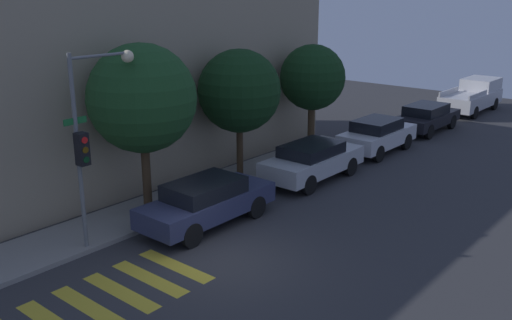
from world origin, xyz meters
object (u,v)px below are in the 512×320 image
Objects in this scene: pickup_truck at (473,96)px; sedan_near_corner at (207,201)px; traffic_light_pole at (91,126)px; sedan_middle at (313,160)px; sedan_tail_of_row at (426,117)px; tree_far_end at (312,78)px; sedan_far_end at (377,135)px; tree_midblock at (239,91)px; tree_near_corner at (142,99)px.

sedan_near_corner is at bearing -180.00° from pickup_truck.
sedan_middle is (8.86, -1.27, -2.77)m from traffic_light_pole.
sedan_middle is at bearing 180.00° from sedan_tail_of_row.
sedan_tail_of_row is 0.95× the size of tree_far_end.
sedan_middle is at bearing 180.00° from sedan_far_end.
tree_far_end is (11.91, 0.93, -0.14)m from traffic_light_pole.
sedan_near_corner is at bearing -151.39° from tree_midblock.
tree_far_end reaches higher than sedan_middle.
sedan_far_end is 7.70m from tree_midblock.
sedan_tail_of_row is at bearing -7.50° from tree_near_corner.
traffic_light_pole is 1.00× the size of tree_near_corner.
sedan_near_corner is 0.92× the size of tree_midblock.
tree_midblock is (-12.13, 2.20, 2.72)m from sedan_tail_of_row.
pickup_truck is 1.12× the size of tree_far_end.
sedan_middle is 1.00× the size of sedan_tail_of_row.
tree_far_end is (3.05, 2.20, 2.63)m from sedan_middle.
tree_near_corner reaches higher than sedan_middle.
traffic_light_pole is 2.70m from tree_near_corner.
tree_midblock is (4.59, 0.00, -0.38)m from tree_near_corner.
tree_far_end is at bearing 133.45° from sedan_far_end.
sedan_far_end is 0.77× the size of tree_near_corner.
sedan_near_corner is 22.82m from pickup_truck.
tree_midblock reaches higher than pickup_truck.
tree_near_corner is (-11.47, 2.20, 3.04)m from sedan_far_end.
sedan_tail_of_row is (19.23, -1.27, -2.81)m from traffic_light_pole.
sedan_near_corner is 0.83× the size of tree_near_corner.
tree_midblock is at bearing 28.61° from sedan_near_corner.
traffic_light_pole is 1.29× the size of sedan_far_end.
tree_near_corner is at bearing 169.14° from sedan_far_end.
sedan_tail_of_row is (5.24, 0.00, -0.06)m from sedan_far_end.
tree_far_end is (9.39, 0.00, -0.43)m from tree_near_corner.
pickup_truck reaches higher than sedan_near_corner.
tree_near_corner reaches higher than sedan_far_end.
sedan_near_corner is 1.08× the size of sedan_far_end.
traffic_light_pole is at bearing 176.22° from sedan_tail_of_row.
sedan_far_end is 0.79× the size of pickup_truck.
tree_midblock is at bearing 0.00° from tree_near_corner.
sedan_tail_of_row is at bearing 0.00° from sedan_middle.
sedan_near_corner is (3.07, -1.27, -2.77)m from traffic_light_pole.
tree_near_corner is at bearing 104.04° from sedan_near_corner.
tree_midblock is 4.80m from tree_far_end.
tree_midblock is 1.04× the size of tree_far_end.
tree_near_corner is 1.11× the size of tree_midblock.
tree_far_end is at bearing 4.47° from traffic_light_pole.
sedan_near_corner is 0.96× the size of tree_far_end.
tree_near_corner reaches higher than sedan_near_corner.
sedan_near_corner is at bearing -166.01° from tree_far_end.
tree_near_corner is (-16.71, 2.20, 3.09)m from sedan_tail_of_row.
traffic_light_pole reaches higher than tree_far_end.
tree_midblock reaches higher than sedan_near_corner.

